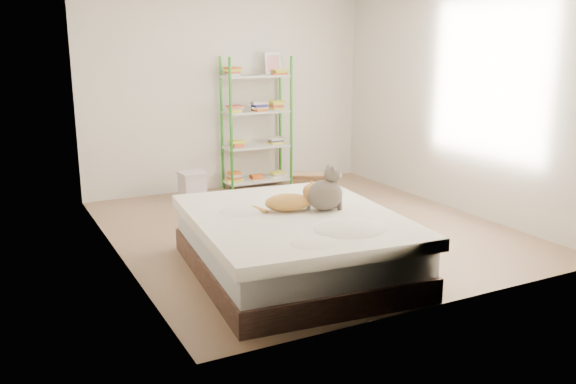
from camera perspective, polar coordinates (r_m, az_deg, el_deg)
room at (r=6.07m, az=1.76°, el=8.40°), size 3.81×4.21×2.61m
bed at (r=5.06m, az=0.54°, el=-4.87°), size 1.78×2.14×0.51m
orange_cat at (r=5.06m, az=-0.01°, el=-0.76°), size 0.51×0.36×0.19m
grey_cat at (r=5.06m, az=3.48°, el=0.34°), size 0.35×0.30×0.38m
shelf_unit at (r=7.93m, az=-2.91°, el=6.13°), size 0.88×0.36×1.74m
cardboard_box at (r=7.21m, az=2.52°, el=0.25°), size 0.64×0.67×0.41m
white_bin at (r=7.48m, az=-8.93°, el=0.59°), size 0.33×0.30×0.35m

